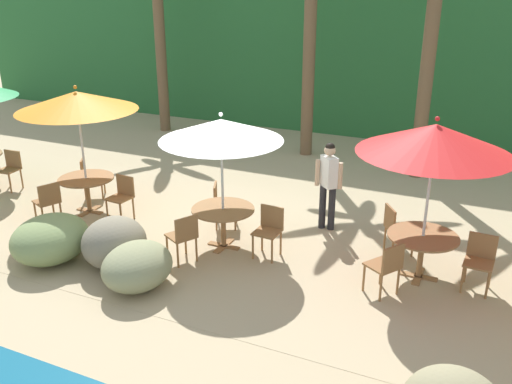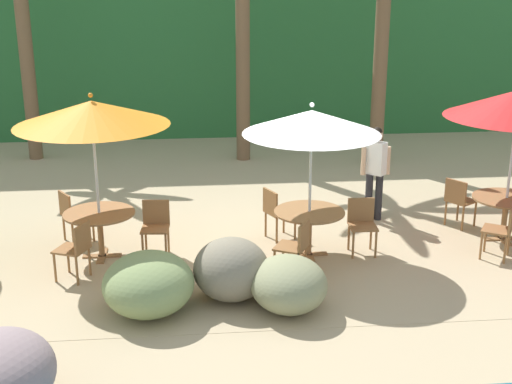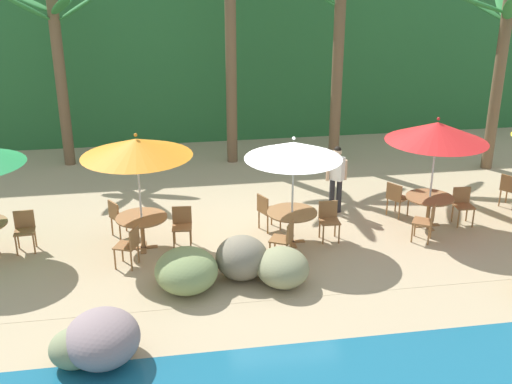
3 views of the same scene
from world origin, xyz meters
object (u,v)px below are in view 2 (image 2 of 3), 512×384
object	(u,v)px
dining_table_white	(309,219)
umbrella_orange	(92,113)
umbrella_white	(312,122)
chair_red_inland	(459,199)
chair_orange_left	(76,247)
waiter_in_white	(375,167)
dining_table_red	(506,205)
chair_white_inland	(276,210)
chair_red_left	(503,228)
chair_orange_seaward	(156,224)
dining_table_orange	(100,220)
chair_orange_inland	(72,213)
chair_white_left	(296,245)
palm_tree_nearest	(23,16)
chair_white_seaward	(362,222)

from	to	relation	value
dining_table_white	umbrella_orange	bearing A→B (deg)	175.48
umbrella_white	dining_table_white	size ratio (longest dim) A/B	2.22
chair_red_inland	chair_orange_left	bearing A→B (deg)	-165.97
waiter_in_white	dining_table_white	bearing A→B (deg)	-133.59
umbrella_white	dining_table_red	xyz separation A→B (m)	(3.33, 0.34, -1.53)
dining_table_white	chair_white_inland	world-z (taller)	chair_white_inland
chair_white_inland	chair_red_left	world-z (taller)	same
umbrella_white	chair_white_inland	xyz separation A→B (m)	(-0.43, 0.74, -1.63)
chair_white_inland	umbrella_orange	bearing A→B (deg)	-170.23
umbrella_orange	chair_white_inland	size ratio (longest dim) A/B	2.98
chair_orange_left	chair_orange_seaward	bearing A→B (deg)	37.43
dining_table_orange	chair_orange_seaward	bearing A→B (deg)	1.27
chair_orange_inland	chair_red_inland	xyz separation A→B (m)	(6.55, 0.07, 0.00)
chair_orange_left	chair_red_inland	xyz separation A→B (m)	(6.27, 1.57, 0.00)
umbrella_white	waiter_in_white	distance (m)	2.37
dining_table_orange	dining_table_white	xyz separation A→B (m)	(3.24, -0.26, 0.00)
dining_table_orange	chair_orange_left	world-z (taller)	chair_orange_left
chair_orange_inland	dining_table_white	world-z (taller)	chair_orange_inland
chair_white_left	palm_tree_nearest	distance (m)	9.25
chair_red_inland	dining_table_orange	bearing A→B (deg)	-172.95
dining_table_orange	chair_red_left	xyz separation A→B (m)	(6.19, -0.68, -0.10)
dining_table_orange	waiter_in_white	size ratio (longest dim) A/B	0.65
chair_white_inland	palm_tree_nearest	bearing A→B (deg)	131.41
chair_orange_left	chair_white_left	bearing A→B (deg)	-4.14
umbrella_orange	chair_orange_inland	size ratio (longest dim) A/B	2.98
umbrella_orange	dining_table_white	bearing A→B (deg)	-4.52
umbrella_orange	umbrella_white	bearing A→B (deg)	-4.52
chair_red_left	waiter_in_white	size ratio (longest dim) A/B	0.51
umbrella_white	chair_red_inland	size ratio (longest dim) A/B	2.80
dining_table_white	waiter_in_white	distance (m)	2.10
chair_orange_inland	dining_table_white	bearing A→B (deg)	-13.90
dining_table_orange	chair_white_seaward	xyz separation A→B (m)	(4.09, -0.20, -0.10)
dining_table_orange	chair_red_left	distance (m)	6.22
chair_orange_inland	chair_white_inland	world-z (taller)	same
chair_orange_inland	chair_white_left	bearing A→B (deg)	-26.61
chair_orange_seaward	chair_orange_left	distance (m)	1.38
chair_orange_inland	dining_table_red	xyz separation A→B (m)	(7.09, -0.59, 0.10)
chair_red_inland	umbrella_white	bearing A→B (deg)	-160.26
dining_table_white	waiter_in_white	world-z (taller)	waiter_in_white
chair_red_left	waiter_in_white	world-z (taller)	waiter_in_white
dining_table_orange	umbrella_white	distance (m)	3.59
chair_orange_seaward	chair_red_inland	bearing A→B (deg)	8.00
chair_white_left	waiter_in_white	distance (m)	2.92
chair_red_inland	chair_red_left	size ratio (longest dim) A/B	1.00
chair_white_seaward	palm_tree_nearest	xyz separation A→B (m)	(-6.29, 6.35, 2.76)
chair_orange_seaward	chair_orange_inland	distance (m)	1.53
umbrella_white	chair_red_left	distance (m)	3.40
chair_white_inland	chair_red_inland	bearing A→B (deg)	4.66
dining_table_red	chair_red_left	xyz separation A→B (m)	(-0.38, -0.76, -0.10)
umbrella_orange	dining_table_orange	bearing A→B (deg)	-90.00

